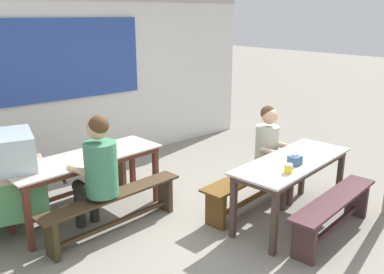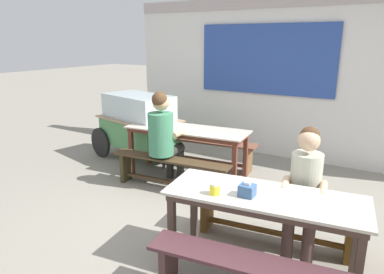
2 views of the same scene
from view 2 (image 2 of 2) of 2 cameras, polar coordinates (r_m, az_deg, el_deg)
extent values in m
plane|color=gray|center=(3.99, 2.64, -14.82)|extent=(40.00, 40.00, 0.00)
cube|color=silver|center=(6.24, 15.75, 8.00)|extent=(6.06, 0.12, 2.52)
cube|color=#2C4998|center=(6.24, 11.81, 12.26)|extent=(2.37, 0.03, 1.18)
cube|color=#B0A3A4|center=(6.24, 16.78, 20.47)|extent=(6.06, 0.20, 0.20)
cube|color=beige|center=(5.15, -0.84, 1.28)|extent=(1.87, 0.78, 0.02)
cube|color=brown|center=(5.16, -0.84, 0.85)|extent=(1.79, 0.71, 0.06)
cube|color=brown|center=(5.20, 8.65, -3.47)|extent=(0.07, 0.07, 0.68)
cube|color=brown|center=(4.75, 6.89, -5.24)|extent=(0.07, 0.07, 0.68)
cube|color=brown|center=(5.87, -7.05, -1.20)|extent=(0.07, 0.07, 0.68)
cube|color=brown|center=(5.48, -9.82, -2.54)|extent=(0.07, 0.07, 0.68)
cube|color=beige|center=(3.07, 11.74, -9.33)|extent=(1.74, 0.84, 0.02)
cube|color=#46352D|center=(3.09, 11.70, -10.05)|extent=(1.65, 0.77, 0.06)
cube|color=#46352D|center=(3.44, 25.14, -15.30)|extent=(0.07, 0.07, 0.67)
cube|color=#46352D|center=(3.66, 0.34, -11.78)|extent=(0.07, 0.07, 0.67)
cube|color=#46352D|center=(3.26, -3.28, -15.52)|extent=(0.07, 0.07, 0.67)
cube|color=brown|center=(5.69, 1.53, -0.50)|extent=(1.86, 0.48, 0.02)
cube|color=brown|center=(5.50, 9.15, -3.77)|extent=(0.08, 0.27, 0.43)
cube|color=brown|center=(6.11, -5.35, -1.66)|extent=(0.08, 0.27, 0.43)
cube|color=brown|center=(5.80, 1.50, -3.69)|extent=(1.56, 0.19, 0.04)
cube|color=#40301D|center=(4.79, -3.64, -3.67)|extent=(1.74, 0.40, 0.03)
cube|color=#403321|center=(4.58, 4.62, -7.68)|extent=(0.08, 0.22, 0.43)
cube|color=#39321B|center=(5.25, -10.72, -4.81)|extent=(0.08, 0.22, 0.43)
cube|color=#40301D|center=(4.91, -3.57, -7.36)|extent=(1.44, 0.18, 0.04)
cube|color=brown|center=(3.67, 13.23, -10.35)|extent=(1.70, 0.53, 0.03)
cube|color=brown|center=(3.74, 24.21, -14.78)|extent=(0.09, 0.27, 0.43)
cube|color=brown|center=(3.93, 2.49, -11.77)|extent=(0.09, 0.27, 0.43)
cube|color=brown|center=(3.82, 12.91, -14.87)|extent=(1.39, 0.22, 0.04)
cube|color=#47282E|center=(2.77, 8.96, -19.42)|extent=(1.57, 0.49, 0.03)
cube|color=#462E2B|center=(3.08, -3.78, -20.30)|extent=(0.09, 0.25, 0.43)
cube|color=#4D8F54|center=(6.06, -8.54, 0.78)|extent=(1.47, 1.02, 0.45)
cube|color=silver|center=(5.97, -8.71, 4.83)|extent=(1.32, 0.92, 0.42)
cube|color=tan|center=(6.01, -8.63, 2.98)|extent=(1.57, 1.12, 0.02)
cylinder|color=black|center=(6.83, -9.01, 0.47)|extent=(0.52, 0.17, 0.52)
cylinder|color=black|center=(6.40, -14.68, -0.88)|extent=(0.52, 0.17, 0.52)
cylinder|color=#333333|center=(5.72, -4.64, -3.76)|extent=(0.05, 0.05, 0.26)
cylinder|color=#3F3F3F|center=(5.40, -3.06, 0.59)|extent=(0.20, 0.73, 0.04)
cylinder|color=#4D3530|center=(3.47, 15.25, -16.06)|extent=(0.11, 0.11, 0.46)
cylinder|color=#4D3530|center=(3.46, 18.31, -16.44)|extent=(0.11, 0.11, 0.46)
cylinder|color=#4D3530|center=(3.48, 15.95, -10.86)|extent=(0.18, 0.36, 0.13)
cylinder|color=#4D3530|center=(3.47, 18.95, -11.21)|extent=(0.18, 0.36, 0.13)
cylinder|color=#B2B49F|center=(3.52, 18.03, -6.45)|extent=(0.29, 0.29, 0.50)
sphere|color=tan|center=(3.38, 18.53, -0.57)|extent=(0.20, 0.20, 0.20)
sphere|color=#4C331E|center=(3.40, 18.63, 0.13)|extent=(0.18, 0.18, 0.18)
cylinder|color=tan|center=(3.37, 14.90, -7.44)|extent=(0.11, 0.31, 0.08)
cylinder|color=tan|center=(3.35, 20.55, -8.09)|extent=(0.11, 0.31, 0.08)
cylinder|color=#292A24|center=(5.19, -1.90, -4.63)|extent=(0.11, 0.11, 0.46)
cylinder|color=#292A24|center=(5.27, -3.61, -4.32)|extent=(0.11, 0.11, 0.46)
cylinder|color=#292A24|center=(4.94, -2.98, -2.28)|extent=(0.16, 0.43, 0.13)
cylinder|color=#292A24|center=(5.03, -4.76, -1.99)|extent=(0.16, 0.43, 0.13)
cylinder|color=#3D805D|center=(4.75, -5.09, 0.47)|extent=(0.34, 0.34, 0.58)
sphere|color=tan|center=(4.68, -5.09, 5.67)|extent=(0.23, 0.23, 0.23)
sphere|color=#4C331E|center=(4.65, -5.30, 6.09)|extent=(0.21, 0.21, 0.21)
cylinder|color=tan|center=(4.81, -2.02, 0.57)|extent=(0.09, 0.31, 0.08)
cylinder|color=tan|center=(5.00, -5.87, 1.09)|extent=(0.09, 0.31, 0.10)
cube|color=#3B5D8F|center=(2.99, 8.97, -8.58)|extent=(0.13, 0.12, 0.10)
cube|color=white|center=(2.96, 9.02, -7.48)|extent=(0.05, 0.04, 0.02)
cylinder|color=yellow|center=(2.99, 3.73, -8.55)|extent=(0.09, 0.09, 0.08)
cylinder|color=white|center=(2.97, 3.74, -7.69)|extent=(0.08, 0.08, 0.02)
camera|label=1|loc=(4.52, -60.46, 11.99)|focal=38.15mm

